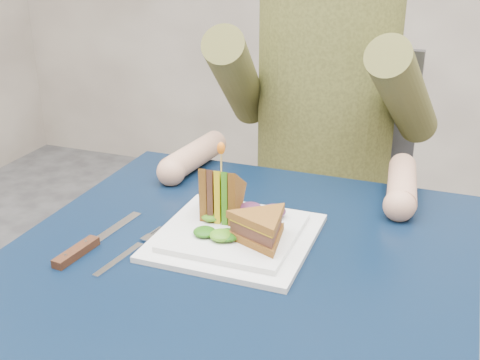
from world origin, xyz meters
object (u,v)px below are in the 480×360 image
at_px(sandwich_flat, 261,228).
at_px(knife, 84,247).
at_px(plate, 235,235).
at_px(sandwich_upright, 222,197).
at_px(diner, 326,68).
at_px(chair, 328,193).
at_px(table, 238,293).
at_px(fork, 130,252).

height_order(sandwich_flat, knife, sandwich_flat).
bearing_deg(plate, sandwich_flat, -24.44).
bearing_deg(knife, sandwich_upright, 43.13).
bearing_deg(plate, knife, -151.09).
relative_size(diner, sandwich_upright, 4.92).
bearing_deg(chair, knife, -106.95).
relative_size(plate, sandwich_upright, 1.72).
bearing_deg(plate, chair, 88.31).
bearing_deg(sandwich_upright, sandwich_flat, -35.60).
bearing_deg(knife, sandwich_flat, 19.39).
bearing_deg(diner, plate, -92.03).
xyz_separation_m(diner, knife, (-0.24, -0.68, -0.18)).
xyz_separation_m(sandwich_flat, sandwich_upright, (-0.10, 0.07, 0.01)).
distance_m(diner, plate, 0.58).
bearing_deg(plate, sandwich_upright, 133.56).
xyz_separation_m(table, sandwich_upright, (-0.06, 0.08, 0.13)).
relative_size(chair, diner, 1.25).
xyz_separation_m(diner, fork, (-0.17, -0.66, -0.18)).
relative_size(table, sandwich_upright, 4.95).
distance_m(chair, knife, 0.85).
bearing_deg(knife, plate, 28.91).
height_order(chair, diner, diner).
distance_m(chair, sandwich_upright, 0.67).
relative_size(sandwich_flat, knife, 0.70).
relative_size(sandwich_flat, fork, 0.87).
bearing_deg(fork, sandwich_flat, 21.34).
bearing_deg(sandwich_upright, table, -53.14).
bearing_deg(sandwich_upright, fork, -124.77).
xyz_separation_m(diner, sandwich_upright, (-0.06, -0.51, -0.13)).
height_order(sandwich_upright, fork, sandwich_upright).
bearing_deg(sandwich_upright, plate, -46.44).
height_order(diner, plate, diner).
bearing_deg(table, fork, -158.55).
height_order(chair, knife, chair).
distance_m(chair, sandwich_flat, 0.73).
height_order(chair, sandwich_upright, chair).
bearing_deg(chair, plate, -91.69).
relative_size(fork, knife, 0.81).
bearing_deg(sandwich_flat, sandwich_upright, 144.40).
xyz_separation_m(chair, knife, (-0.24, -0.79, 0.20)).
height_order(chair, fork, chair).
xyz_separation_m(plate, knife, (-0.22, -0.12, -0.00)).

